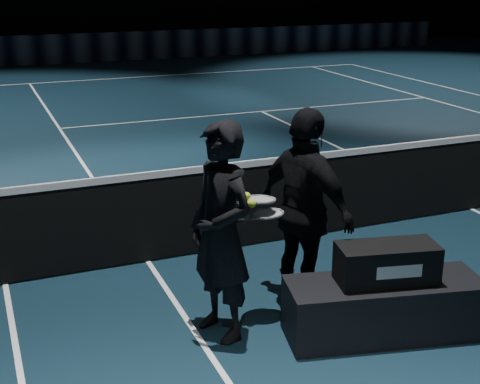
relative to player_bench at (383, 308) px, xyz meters
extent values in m
plane|color=black|center=(2.70, 2.10, -0.24)|extent=(36.00, 36.00, 0.00)
cube|color=black|center=(2.70, 2.10, 0.21)|extent=(12.80, 0.02, 0.86)
cube|color=white|center=(2.70, 2.10, 0.68)|extent=(12.80, 0.03, 0.07)
cube|color=black|center=(2.70, 17.60, 0.21)|extent=(22.00, 0.15, 0.90)
cube|color=black|center=(0.00, 0.00, 0.00)|extent=(1.65, 0.85, 0.47)
cube|color=black|center=(0.00, 0.00, 0.39)|extent=(0.84, 0.50, 0.31)
cube|color=white|center=(0.00, -0.17, 0.39)|extent=(0.36, 0.08, 0.10)
imported|color=black|center=(-1.20, 0.51, 0.65)|extent=(0.60, 0.74, 1.77)
imported|color=black|center=(-0.37, 0.69, 0.65)|extent=(0.74, 1.12, 1.77)
camera|label=1|loc=(-2.89, -4.01, 2.60)|focal=50.00mm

